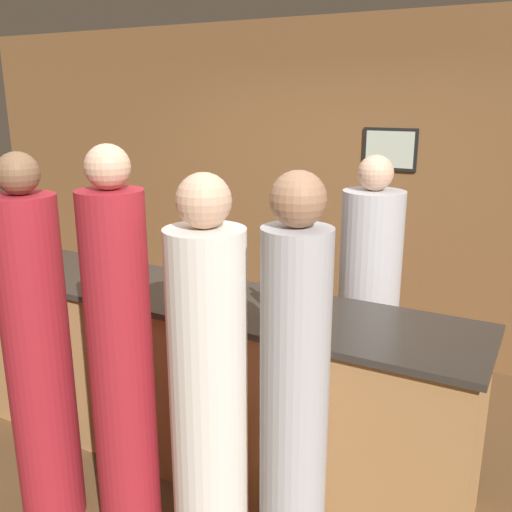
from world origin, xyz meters
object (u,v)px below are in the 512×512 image
object	(u,v)px
guest_2	(294,414)
guest_0	(122,374)
ice_bucket	(218,279)
wine_bottle_0	(276,291)
guest_4	(209,399)
guest_1	(39,359)
bartender	(368,312)

from	to	relation	value
guest_2	guest_0	bearing A→B (deg)	-173.11
guest_2	ice_bucket	world-z (taller)	guest_2
wine_bottle_0	guest_4	bearing A→B (deg)	-90.19
ice_bucket	wine_bottle_0	bearing A→B (deg)	-8.60
guest_4	guest_1	bearing A→B (deg)	-173.52
guest_4	wine_bottle_0	bearing A→B (deg)	89.81
guest_2	ice_bucket	size ratio (longest dim) A/B	8.76
guest_0	wine_bottle_0	bearing A→B (deg)	60.42
guest_0	guest_1	bearing A→B (deg)	-176.95
bartender	guest_2	bearing A→B (deg)	95.20
wine_bottle_0	ice_bucket	distance (m)	0.41
guest_0	ice_bucket	bearing A→B (deg)	88.47
bartender	ice_bucket	xyz separation A→B (m)	(-0.67, -0.70, 0.32)
guest_1	guest_2	xyz separation A→B (m)	(1.34, 0.13, 0.01)
ice_bucket	guest_2	bearing A→B (deg)	-41.37
guest_4	guest_2	bearing A→B (deg)	2.92
bartender	guest_1	size ratio (longest dim) A/B	0.95
guest_4	ice_bucket	size ratio (longest dim) A/B	8.62
bartender	ice_bucket	size ratio (longest dim) A/B	8.43
guest_0	ice_bucket	xyz separation A→B (m)	(0.02, 0.80, 0.23)
bartender	guest_4	size ratio (longest dim) A/B	0.98
guest_0	guest_2	size ratio (longest dim) A/B	1.04
wine_bottle_0	ice_bucket	xyz separation A→B (m)	(-0.40, 0.06, -0.01)
guest_2	guest_4	distance (m)	0.40
guest_0	ice_bucket	distance (m)	0.84
guest_2	wine_bottle_0	xyz separation A→B (m)	(-0.40, 0.64, 0.27)
guest_1	ice_bucket	world-z (taller)	guest_1
guest_0	wine_bottle_0	world-z (taller)	guest_0
bartender	guest_1	world-z (taller)	guest_1
bartender	guest_2	distance (m)	1.41
guest_0	ice_bucket	size ratio (longest dim) A/B	9.09
guest_0	guest_2	distance (m)	0.83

